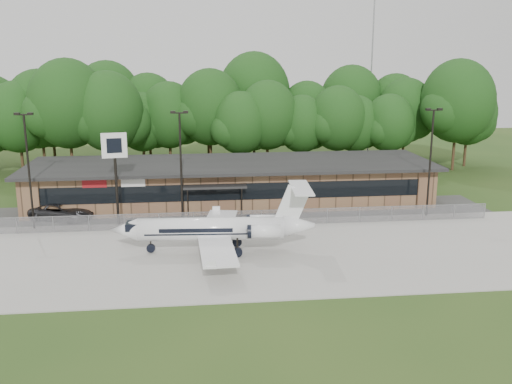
{
  "coord_description": "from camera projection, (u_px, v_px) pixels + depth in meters",
  "views": [
    {
      "loc": [
        -3.97,
        -33.48,
        14.9
      ],
      "look_at": [
        1.18,
        12.0,
        3.91
      ],
      "focal_mm": 40.0,
      "sensor_mm": 36.0,
      "label": 1
    }
  ],
  "objects": [
    {
      "name": "ground",
      "position": [
        259.0,
        296.0,
        36.26
      ],
      "size": [
        160.0,
        160.0,
        0.0
      ],
      "primitive_type": "plane",
      "color": "#244217",
      "rests_on": "ground"
    },
    {
      "name": "terminal",
      "position": [
        232.0,
        182.0,
        58.88
      ],
      "size": [
        41.0,
        11.65,
        4.3
      ],
      "color": "brown",
      "rests_on": "ground"
    },
    {
      "name": "suv",
      "position": [
        62.0,
        211.0,
        52.75
      ],
      "size": [
        6.52,
        4.71,
        1.65
      ],
      "primitive_type": "imported",
      "rotation": [
        0.0,
        0.0,
        1.2
      ],
      "color": "#333336",
      "rests_on": "ground"
    },
    {
      "name": "parking_lot",
      "position": [
        235.0,
        213.0,
        55.09
      ],
      "size": [
        50.0,
        9.0,
        0.06
      ],
      "primitive_type": "cube",
      "color": "#383835",
      "rests_on": "ground"
    },
    {
      "name": "light_pole_right",
      "position": [
        431.0,
        154.0,
        52.77
      ],
      "size": [
        1.55,
        0.3,
        10.23
      ],
      "color": "black",
      "rests_on": "ground"
    },
    {
      "name": "apron",
      "position": [
        247.0,
        253.0,
        43.98
      ],
      "size": [
        64.0,
        18.0,
        0.08
      ],
      "primitive_type": "cube",
      "color": "#9E9B93",
      "rests_on": "ground"
    },
    {
      "name": "pole_sign",
      "position": [
        115.0,
        155.0,
        49.82
      ],
      "size": [
        2.2,
        0.59,
        8.36
      ],
      "rotation": [
        0.0,
        0.0,
        0.16
      ],
      "color": "black",
      "rests_on": "ground"
    },
    {
      "name": "radio_mast",
      "position": [
        371.0,
        72.0,
        82.12
      ],
      "size": [
        0.2,
        0.2,
        25.0
      ],
      "primitive_type": "cylinder",
      "color": "gray",
      "rests_on": "ground"
    },
    {
      "name": "fence",
      "position": [
        239.0,
        219.0,
        50.57
      ],
      "size": [
        46.0,
        0.04,
        1.52
      ],
      "color": "gray",
      "rests_on": "ground"
    },
    {
      "name": "light_pole_mid",
      "position": [
        181.0,
        159.0,
        50.26
      ],
      "size": [
        1.55,
        0.3,
        10.23
      ],
      "color": "black",
      "rests_on": "ground"
    },
    {
      "name": "light_pole_left",
      "position": [
        28.0,
        162.0,
        48.83
      ],
      "size": [
        1.55,
        0.3,
        10.23
      ],
      "color": "black",
      "rests_on": "ground"
    },
    {
      "name": "treeline",
      "position": [
        222.0,
        113.0,
        75.08
      ],
      "size": [
        72.0,
        12.0,
        15.0
      ],
      "primitive_type": null,
      "color": "#123410",
      "rests_on": "ground"
    },
    {
      "name": "business_jet",
      "position": [
        219.0,
        229.0,
        43.69
      ],
      "size": [
        15.81,
        14.09,
        5.32
      ],
      "rotation": [
        0.0,
        0.0,
        -0.07
      ],
      "color": "white",
      "rests_on": "ground"
    }
  ]
}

